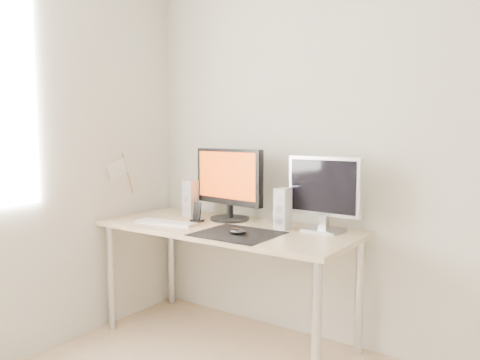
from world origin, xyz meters
The scene contains 11 objects.
wall_back centered at (0.00, 1.75, 1.25)m, with size 3.50×3.50×0.00m, color white.
mousepad centered at (-0.75, 1.23, 0.73)m, with size 0.45×0.40×0.00m, color black.
mouse centered at (-0.73, 1.20, 0.75)m, with size 0.11×0.06×0.04m, color black.
desk centered at (-0.93, 1.38, 0.65)m, with size 1.60×0.70×0.73m.
main_monitor centered at (-1.04, 1.54, 0.98)m, with size 0.55×0.30×0.47m.
second_monitor centered at (-0.38, 1.56, 0.97)m, with size 0.45×0.17×0.43m.
speaker_left centered at (-1.34, 1.52, 0.85)m, with size 0.08×0.09×0.25m.
speaker_right centered at (-0.61, 1.49, 0.85)m, with size 0.08×0.09×0.25m.
keyboard centered at (-1.29, 1.22, 0.74)m, with size 0.43×0.17×0.02m.
phone_dock centered at (-1.17, 1.38, 0.77)m, with size 0.07×0.06×0.13m.
pennant centered at (-1.72, 1.24, 1.05)m, with size 0.01×0.23×0.29m.
Camera 1 is at (0.73, -0.91, 1.30)m, focal length 35.00 mm.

